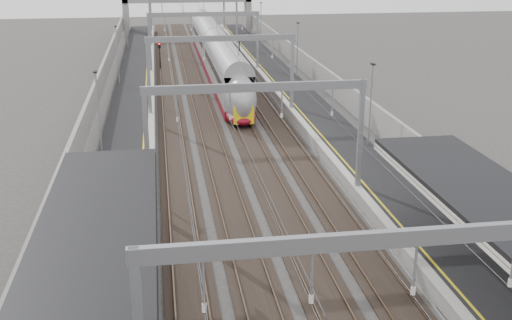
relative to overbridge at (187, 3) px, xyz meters
name	(u,v)px	position (x,y,z in m)	size (l,w,h in m)	color
platform_left	(132,111)	(-8.00, -55.00, -4.81)	(4.00, 120.00, 1.00)	black
platform_right	(302,104)	(8.00, -55.00, -4.81)	(4.00, 120.00, 1.00)	black
tracks	(219,112)	(0.00, -55.00, -5.26)	(11.40, 140.00, 0.20)	black
overhead_line	(212,37)	(0.00, -48.38, 0.83)	(13.00, 140.00, 6.60)	gray
canopy_left	(78,316)	(-8.02, -97.01, -0.22)	(4.40, 30.00, 4.24)	black
overbridge	(187,3)	(0.00, 0.00, 0.00)	(22.00, 2.20, 6.90)	gray
wall_left	(96,100)	(-11.20, -55.00, -3.71)	(0.30, 120.00, 3.20)	gray
wall_right	(335,92)	(11.20, -55.00, -3.71)	(0.30, 120.00, 3.20)	gray
train	(217,59)	(1.50, -37.94, -3.17)	(2.76, 50.37, 4.37)	maroon
signal_green	(160,51)	(-5.20, -32.45, -2.89)	(0.32, 0.32, 3.48)	black
signal_red_near	(224,45)	(3.20, -28.80, -2.89)	(0.32, 0.32, 3.48)	black
signal_red_far	(239,44)	(5.40, -28.10, -2.89)	(0.32, 0.32, 3.48)	black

